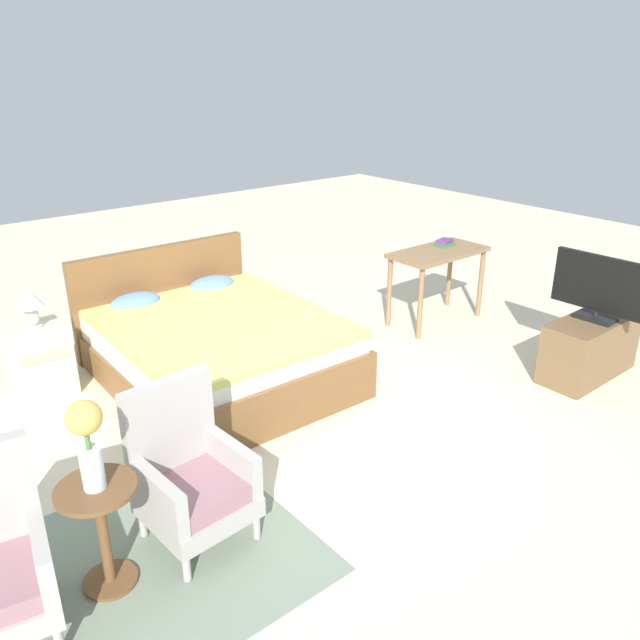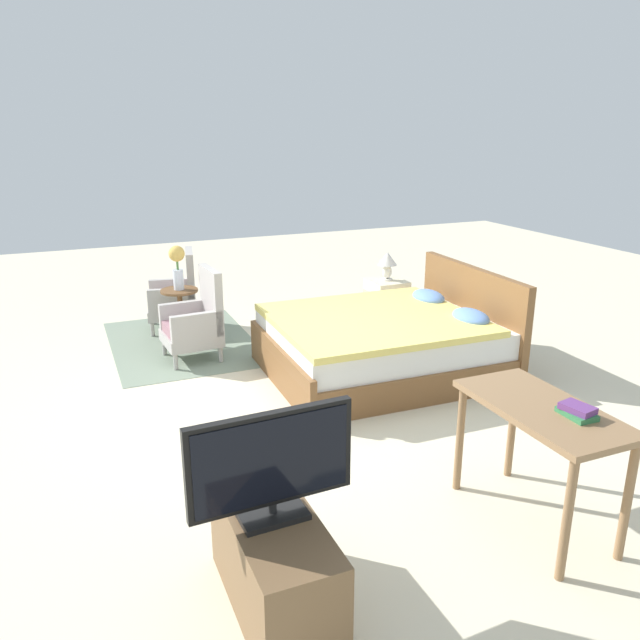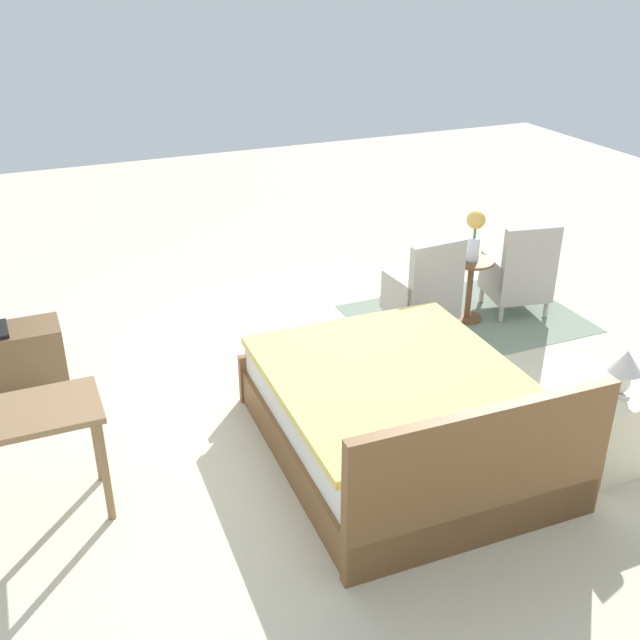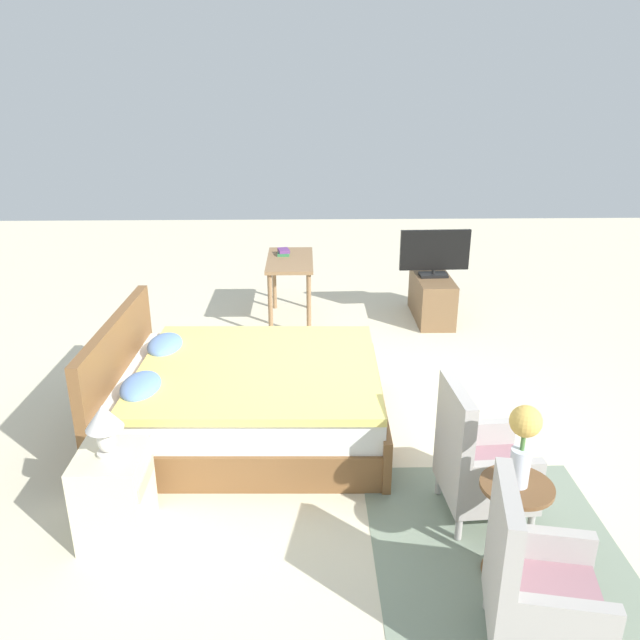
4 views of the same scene
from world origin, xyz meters
name	(u,v)px [view 1 (image 1 of 4)]	position (x,y,z in m)	size (l,w,h in m)	color
ground_plane	(304,411)	(0.00, 0.00, 0.00)	(16.00, 16.00, 0.00)	beige
floor_rug	(111,582)	(-1.85, -0.73, 0.00)	(2.10, 1.50, 0.01)	gray
bed	(214,346)	(-0.24, 0.92, 0.30)	(1.76, 2.14, 0.96)	brown
armchair_by_window_right	(190,477)	(-1.33, -0.67, 0.38)	(0.58, 0.58, 0.92)	#ADA8A3
side_table	(102,524)	(-1.85, -0.72, 0.38)	(0.40, 0.40, 0.61)	brown
flower_vase	(87,436)	(-1.85, -0.72, 0.90)	(0.17, 0.17, 0.48)	silver
nightstand	(40,361)	(-1.46, 1.60, 0.29)	(0.44, 0.41, 0.58)	beige
table_lamp	(29,303)	(-1.46, 1.60, 0.79)	(0.22, 0.22, 0.33)	silver
tv_stand	(589,347)	(2.28, -1.07, 0.26)	(0.96, 0.40, 0.52)	brown
tv_flatscreen	(601,287)	(2.28, -1.07, 0.81)	(0.21, 0.81, 0.55)	black
vanity_desk	(438,261)	(2.21, 0.60, 0.65)	(1.04, 0.52, 0.76)	#8E6B47
book_stack	(444,243)	(2.39, 0.67, 0.80)	(0.20, 0.15, 0.07)	#337A47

